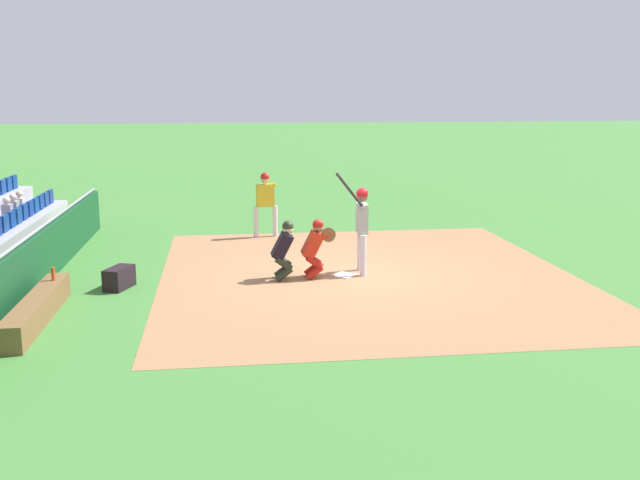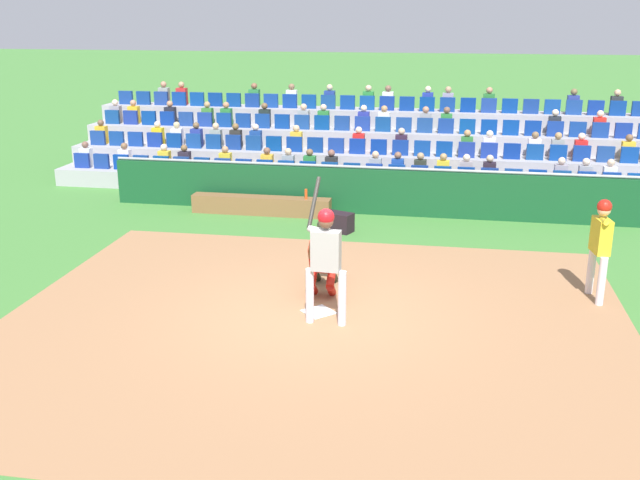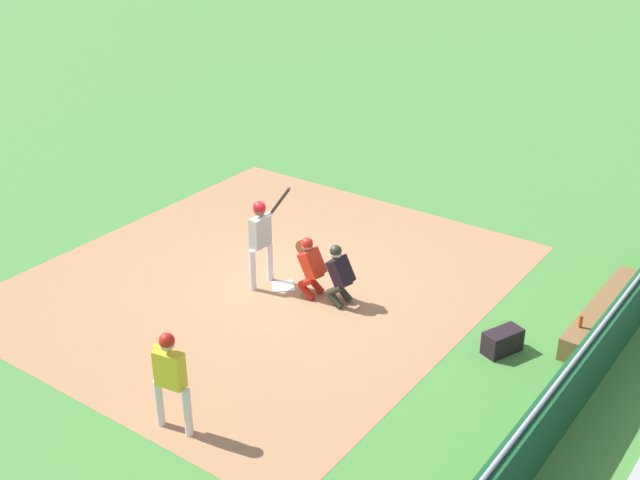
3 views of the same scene
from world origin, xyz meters
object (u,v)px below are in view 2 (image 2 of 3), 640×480
(home_plate_marker, at_px, (319,312))
(equipment_duffel_bag, at_px, (337,222))
(batter_at_plate, at_px, (325,252))
(dugout_bench, at_px, (261,205))
(home_plate_umpire, at_px, (324,248))
(on_deck_batter, at_px, (601,239))
(water_bottle_on_bench, at_px, (306,194))
(catcher_crouching, at_px, (321,259))

(home_plate_marker, bearing_deg, equipment_duffel_bag, -84.40)
(batter_at_plate, bearing_deg, dugout_bench, -66.44)
(home_plate_umpire, distance_m, on_deck_batter, 4.69)
(home_plate_umpire, xyz_separation_m, on_deck_batter, (-4.67, -0.15, 0.38))
(batter_at_plate, height_order, dugout_bench, batter_at_plate)
(water_bottle_on_bench, bearing_deg, batter_at_plate, 104.28)
(on_deck_batter, bearing_deg, catcher_crouching, 9.97)
(batter_at_plate, xyz_separation_m, on_deck_batter, (-4.36, -1.85, -0.11))
(home_plate_marker, bearing_deg, batter_at_plate, 114.55)
(catcher_crouching, distance_m, home_plate_umpire, 0.66)
(home_plate_umpire, height_order, water_bottle_on_bench, home_plate_umpire)
(dugout_bench, height_order, on_deck_batter, on_deck_batter)
(dugout_bench, relative_size, equipment_duffel_bag, 4.71)
(catcher_crouching, distance_m, on_deck_batter, 4.70)
(catcher_crouching, xyz_separation_m, dugout_bench, (2.42, -5.10, -0.49))
(catcher_crouching, relative_size, dugout_bench, 0.37)
(dugout_bench, relative_size, water_bottle_on_bench, 13.91)
(home_plate_umpire, height_order, on_deck_batter, on_deck_batter)
(batter_at_plate, distance_m, catcher_crouching, 1.17)
(on_deck_batter, bearing_deg, batter_at_plate, 23.04)
(batter_at_plate, xyz_separation_m, home_plate_umpire, (0.32, -1.70, -0.49))
(home_plate_marker, height_order, batter_at_plate, batter_at_plate)
(home_plate_marker, bearing_deg, water_bottle_on_bench, -76.48)
(catcher_crouching, xyz_separation_m, water_bottle_on_bench, (1.29, -5.06, -0.15))
(catcher_crouching, bearing_deg, home_plate_umpire, -84.86)
(water_bottle_on_bench, distance_m, equipment_duffel_bag, 1.43)
(dugout_bench, height_order, water_bottle_on_bench, water_bottle_on_bench)
(catcher_crouching, relative_size, home_plate_umpire, 1.00)
(batter_at_plate, relative_size, on_deck_batter, 1.27)
(catcher_crouching, height_order, equipment_duffel_bag, catcher_crouching)
(batter_at_plate, bearing_deg, catcher_crouching, -76.06)
(batter_at_plate, bearing_deg, home_plate_marker, -65.45)
(equipment_duffel_bag, bearing_deg, home_plate_umpire, 116.83)
(dugout_bench, distance_m, on_deck_batter, 8.28)
(catcher_crouching, xyz_separation_m, equipment_duffel_bag, (0.38, -4.01, -0.49))
(batter_at_plate, distance_m, on_deck_batter, 4.73)
(home_plate_marker, relative_size, batter_at_plate, 0.20)
(home_plate_marker, xyz_separation_m, batter_at_plate, (-0.18, 0.40, 1.17))
(equipment_duffel_bag, bearing_deg, batter_at_plate, 118.57)
(equipment_duffel_bag, bearing_deg, home_plate_marker, 116.97)
(home_plate_umpire, distance_m, dugout_bench, 5.05)
(home_plate_umpire, bearing_deg, catcher_crouching, 95.14)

